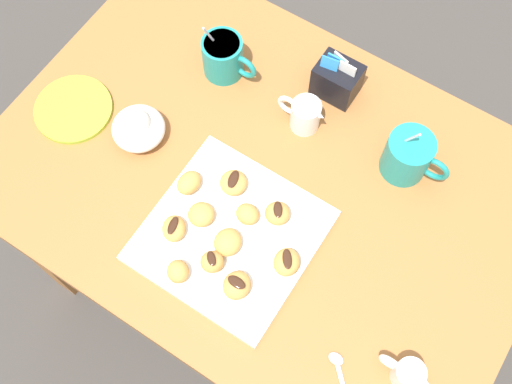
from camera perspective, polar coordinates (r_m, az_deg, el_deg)
The scene contains 27 objects.
ground_plane at distance 1.91m, azimuth 0.59°, elevation -7.84°, with size 8.00×8.00×0.00m, color #423D38.
dining_table at distance 1.35m, azimuth 0.82°, elevation -1.13°, with size 1.08×0.75×0.72m.
pastry_plate_square at distance 1.18m, azimuth -2.33°, elevation -4.00°, with size 0.30×0.30×0.02m, color white.
coffee_mug_teal_left at distance 1.32m, azimuth -2.97°, elevation 12.30°, with size 0.12×0.09×0.14m.
coffee_mug_teal_right at distance 1.23m, azimuth 13.80°, elevation 3.26°, with size 0.13×0.09×0.15m.
cream_pitcher_white at distance 1.26m, azimuth 4.49°, elevation 7.12°, with size 0.10×0.06×0.07m.
sugar_caddy at distance 1.31m, azimuth 7.43°, elevation 10.19°, with size 0.09×0.07×0.11m.
ice_cream_bowl at distance 1.27m, azimuth -10.73°, elevation 5.83°, with size 0.11×0.11×0.08m.
chocolate_sauce_pitcher at distance 1.13m, azimuth 13.71°, elevation -15.83°, with size 0.09×0.05×0.06m.
saucer_lime_left at distance 1.35m, azimuth -16.35°, elevation 7.28°, with size 0.16×0.16×0.01m, color #9EC633.
beignet_0 at distance 1.19m, azimuth -2.07°, elevation 0.86°, with size 0.05×0.05×0.03m, color #D19347.
chocolate_drizzle_0 at distance 1.18m, azimuth -2.09°, elevation 1.19°, with size 0.04×0.02×0.01m, color #381E11.
beignet_1 at distance 1.17m, azimuth -0.79°, elevation -2.04°, with size 0.04×0.05×0.03m, color #D19347.
beignet_2 at distance 1.12m, azimuth -1.76°, elevation -8.53°, with size 0.05×0.05×0.04m, color #D19347.
chocolate_drizzle_2 at distance 1.10m, azimuth -1.79°, elevation -8.25°, with size 0.03×0.02×0.01m, color #381E11.
beignet_3 at distance 1.15m, azimuth -2.60°, elevation -4.61°, with size 0.06×0.05×0.03m, color #D19347.
beignet_4 at distance 1.14m, azimuth 2.83°, elevation -6.42°, with size 0.05×0.05×0.04m, color #D19347.
chocolate_drizzle_4 at distance 1.12m, azimuth 2.87°, elevation -6.14°, with size 0.04×0.02×0.01m, color #381E11.
beignet_5 at distance 1.20m, azimuth -6.14°, elevation 0.85°, with size 0.05×0.04×0.03m, color #D19347.
beignet_6 at distance 1.17m, azimuth 1.99°, elevation -1.96°, with size 0.05×0.05×0.04m, color #D19347.
chocolate_drizzle_6 at distance 1.15m, azimuth 2.02°, elevation -1.61°, with size 0.03×0.02×0.01m, color #381E11.
beignet_7 at distance 1.14m, azimuth -4.03°, elevation -6.40°, with size 0.04×0.04×0.04m, color #D19347.
chocolate_drizzle_7 at distance 1.12m, azimuth -4.10°, elevation -6.09°, with size 0.03×0.02×0.01m, color #381E11.
beignet_8 at distance 1.17m, azimuth -5.03°, elevation -2.06°, with size 0.05×0.05×0.03m, color #D19347.
beignet_9 at distance 1.17m, azimuth -7.52°, elevation -3.34°, with size 0.05×0.04×0.03m, color #D19347.
chocolate_drizzle_9 at distance 1.15m, azimuth -7.62°, elevation -3.05°, with size 0.04×0.02×0.01m, color #381E11.
beignet_10 at distance 1.14m, azimuth -7.15°, elevation -7.23°, with size 0.04×0.04×0.04m, color #D19347.
Camera 1 is at (0.26, -0.44, 1.84)m, focal length 43.73 mm.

